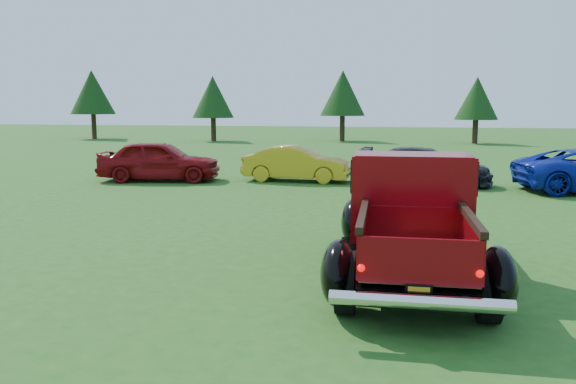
{
  "coord_description": "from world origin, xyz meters",
  "views": [
    {
      "loc": [
        1.48,
        -9.34,
        2.45
      ],
      "look_at": [
        -0.52,
        0.2,
        0.96
      ],
      "focal_mm": 35.0,
      "sensor_mm": 36.0,
      "label": 1
    }
  ],
  "objects_px": {
    "tree_mid_left": "(343,93)",
    "tree_west": "(213,97)",
    "show_car_red": "(160,161)",
    "show_car_grey": "(426,166)",
    "show_car_yellow": "(297,164)",
    "pickup_truck": "(410,216)",
    "tree_mid_right": "(477,99)",
    "tree_far_west": "(92,92)"
  },
  "relations": [
    {
      "from": "tree_mid_right",
      "to": "show_car_red",
      "type": "bearing_deg",
      "value": -119.54
    },
    {
      "from": "tree_far_west",
      "to": "show_car_grey",
      "type": "bearing_deg",
      "value": -41.38
    },
    {
      "from": "show_car_yellow",
      "to": "tree_mid_left",
      "type": "bearing_deg",
      "value": 4.14
    },
    {
      "from": "show_car_red",
      "to": "show_car_grey",
      "type": "xyz_separation_m",
      "value": [
        8.63,
        0.8,
        -0.09
      ]
    },
    {
      "from": "tree_mid_left",
      "to": "tree_west",
      "type": "bearing_deg",
      "value": -167.47
    },
    {
      "from": "tree_mid_left",
      "to": "show_car_grey",
      "type": "xyz_separation_m",
      "value": [
        5.13,
        -22.26,
        -2.79
      ]
    },
    {
      "from": "tree_west",
      "to": "show_car_grey",
      "type": "distance_m",
      "value": 24.82
    },
    {
      "from": "tree_mid_right",
      "to": "pickup_truck",
      "type": "height_order",
      "value": "tree_mid_right"
    },
    {
      "from": "tree_west",
      "to": "tree_mid_left",
      "type": "xyz_separation_m",
      "value": [
        9.0,
        2.0,
        0.27
      ]
    },
    {
      "from": "tree_mid_left",
      "to": "show_car_grey",
      "type": "relative_size",
      "value": 1.24
    },
    {
      "from": "tree_mid_right",
      "to": "pickup_truck",
      "type": "bearing_deg",
      "value": -98.11
    },
    {
      "from": "tree_far_west",
      "to": "show_car_yellow",
      "type": "xyz_separation_m",
      "value": [
        19.98,
        -21.21,
        -2.94
      ]
    },
    {
      "from": "tree_west",
      "to": "show_car_grey",
      "type": "height_order",
      "value": "tree_west"
    },
    {
      "from": "show_car_grey",
      "to": "tree_far_west",
      "type": "bearing_deg",
      "value": 52.16
    },
    {
      "from": "tree_mid_left",
      "to": "show_car_red",
      "type": "bearing_deg",
      "value": -98.63
    },
    {
      "from": "tree_west",
      "to": "show_car_red",
      "type": "height_order",
      "value": "tree_west"
    },
    {
      "from": "tree_mid_right",
      "to": "tree_far_west",
      "type": "bearing_deg",
      "value": 180.0
    },
    {
      "from": "show_car_red",
      "to": "show_car_yellow",
      "type": "relative_size",
      "value": 1.13
    },
    {
      "from": "tree_far_west",
      "to": "show_car_yellow",
      "type": "relative_size",
      "value": 1.47
    },
    {
      "from": "tree_mid_left",
      "to": "show_car_grey",
      "type": "distance_m",
      "value": 23.01
    },
    {
      "from": "tree_far_west",
      "to": "show_car_yellow",
      "type": "distance_m",
      "value": 29.28
    },
    {
      "from": "tree_far_west",
      "to": "show_car_red",
      "type": "relative_size",
      "value": 1.31
    },
    {
      "from": "show_car_red",
      "to": "tree_mid_right",
      "type": "bearing_deg",
      "value": -39.59
    },
    {
      "from": "tree_far_west",
      "to": "tree_west",
      "type": "height_order",
      "value": "tree_far_west"
    },
    {
      "from": "pickup_truck",
      "to": "show_car_yellow",
      "type": "xyz_separation_m",
      "value": [
        -3.61,
        9.77,
        -0.26
      ]
    },
    {
      "from": "tree_west",
      "to": "pickup_truck",
      "type": "relative_size",
      "value": 0.95
    },
    {
      "from": "pickup_truck",
      "to": "show_car_red",
      "type": "height_order",
      "value": "pickup_truck"
    },
    {
      "from": "tree_mid_left",
      "to": "pickup_truck",
      "type": "distance_m",
      "value": 32.41
    },
    {
      "from": "tree_mid_left",
      "to": "tree_mid_right",
      "type": "xyz_separation_m",
      "value": [
        9.0,
        -1.0,
        -0.41
      ]
    },
    {
      "from": "tree_mid_right",
      "to": "show_car_yellow",
      "type": "distance_m",
      "value": 22.8
    },
    {
      "from": "show_car_red",
      "to": "show_car_yellow",
      "type": "bearing_deg",
      "value": -89.26
    },
    {
      "from": "tree_west",
      "to": "tree_mid_left",
      "type": "distance_m",
      "value": 9.22
    },
    {
      "from": "tree_mid_right",
      "to": "pickup_truck",
      "type": "relative_size",
      "value": 0.91
    },
    {
      "from": "show_car_yellow",
      "to": "show_car_grey",
      "type": "bearing_deg",
      "value": -89.05
    },
    {
      "from": "tree_mid_left",
      "to": "show_car_red",
      "type": "distance_m",
      "value": 23.48
    },
    {
      "from": "tree_mid_left",
      "to": "show_car_grey",
      "type": "height_order",
      "value": "tree_mid_left"
    },
    {
      "from": "show_car_yellow",
      "to": "show_car_grey",
      "type": "distance_m",
      "value": 4.15
    },
    {
      "from": "tree_mid_right",
      "to": "show_car_yellow",
      "type": "height_order",
      "value": "tree_mid_right"
    },
    {
      "from": "tree_west",
      "to": "show_car_yellow",
      "type": "height_order",
      "value": "tree_west"
    },
    {
      "from": "tree_mid_left",
      "to": "show_car_yellow",
      "type": "xyz_separation_m",
      "value": [
        0.98,
        -22.21,
        -2.8
      ]
    },
    {
      "from": "show_car_grey",
      "to": "show_car_yellow",
      "type": "bearing_deg",
      "value": 92.86
    },
    {
      "from": "show_car_yellow",
      "to": "show_car_grey",
      "type": "height_order",
      "value": "show_car_grey"
    }
  ]
}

